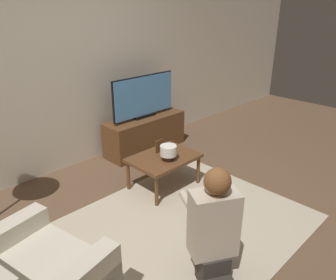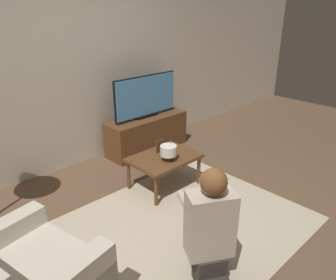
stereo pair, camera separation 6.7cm
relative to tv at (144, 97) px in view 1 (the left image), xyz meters
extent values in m
plane|color=brown|center=(-0.89, -1.60, -0.79)|extent=(10.00, 10.00, 0.00)
cube|color=beige|center=(-0.89, 0.33, 0.51)|extent=(10.00, 0.06, 2.60)
cube|color=#BCAD93|center=(-0.89, -1.60, -0.79)|extent=(2.22, 1.86, 0.02)
cube|color=brown|center=(0.00, 0.00, -0.55)|extent=(1.21, 0.40, 0.50)
cube|color=black|center=(0.00, 0.00, -0.28)|extent=(0.35, 0.08, 0.04)
cube|color=black|center=(0.00, 0.00, 0.01)|extent=(1.04, 0.03, 0.56)
cube|color=#4C8CC6|center=(0.00, 0.00, 0.01)|extent=(1.01, 0.04, 0.53)
cube|color=brown|center=(-0.54, -0.94, -0.42)|extent=(0.74, 0.55, 0.04)
cylinder|color=brown|center=(-0.87, -1.18, -0.62)|extent=(0.04, 0.04, 0.35)
cylinder|color=brown|center=(-0.21, -1.18, -0.62)|extent=(0.04, 0.04, 0.35)
cylinder|color=brown|center=(-0.87, -0.71, -0.62)|extent=(0.04, 0.04, 0.35)
cylinder|color=brown|center=(-0.21, -0.71, -0.62)|extent=(0.04, 0.04, 0.35)
cube|color=#332D28|center=(-1.24, -2.18, -0.60)|extent=(0.31, 0.32, 0.14)
cube|color=#C1B29E|center=(-1.24, -2.18, -0.28)|extent=(0.39, 0.34, 0.50)
sphere|color=#DBAD8E|center=(-1.24, -2.18, 0.06)|extent=(0.18, 0.18, 0.18)
sphere|color=brown|center=(-1.25, -2.20, 0.08)|extent=(0.19, 0.19, 0.19)
cube|color=black|center=(-1.06, -1.86, -0.25)|extent=(0.13, 0.10, 0.04)
cylinder|color=#C1B29E|center=(-1.03, -2.02, -0.25)|extent=(0.21, 0.30, 0.07)
cylinder|color=#C1B29E|center=(-1.21, -1.91, -0.25)|extent=(0.21, 0.30, 0.07)
cube|color=brown|center=(-0.49, -0.82, -0.33)|extent=(0.11, 0.01, 0.15)
cylinder|color=#4C3823|center=(-0.57, -1.04, -0.38)|extent=(0.10, 0.10, 0.06)
cylinder|color=silver|center=(-0.57, -1.04, -0.29)|extent=(0.18, 0.18, 0.11)
camera|label=1|loc=(-2.84, -3.32, 1.18)|focal=35.00mm
camera|label=2|loc=(-2.79, -3.37, 1.18)|focal=35.00mm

